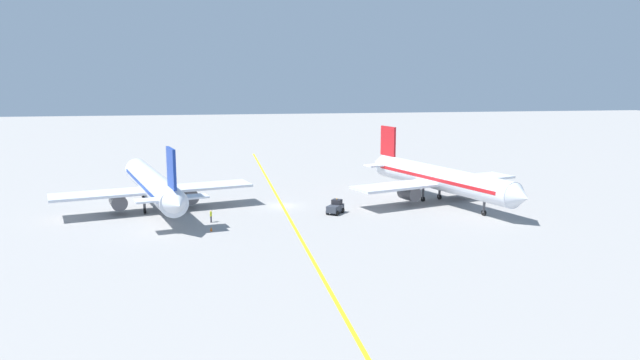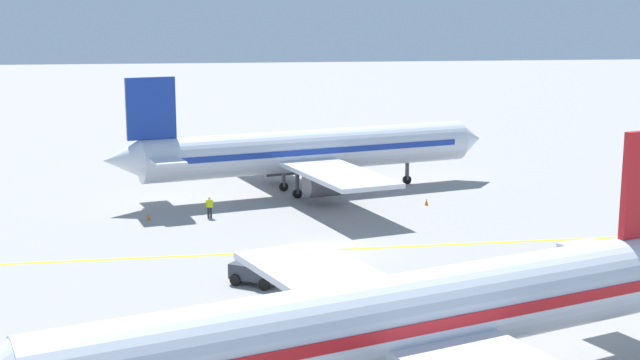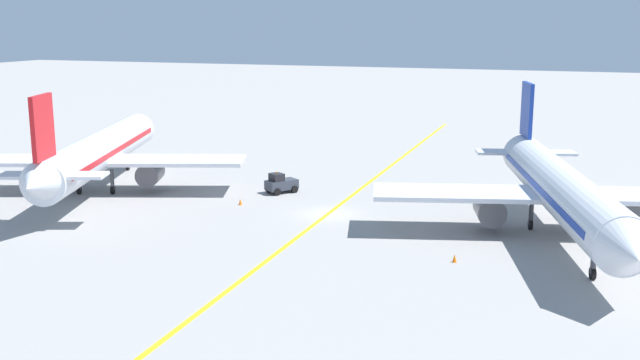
{
  "view_description": "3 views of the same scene",
  "coord_description": "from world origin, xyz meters",
  "px_view_note": "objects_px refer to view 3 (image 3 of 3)",
  "views": [
    {
      "loc": [
        -8.45,
        -90.48,
        19.91
      ],
      "look_at": [
        5.15,
        -3.16,
        4.37
      ],
      "focal_mm": 35.0,
      "sensor_mm": 36.0,
      "label": 1
    },
    {
      "loc": [
        57.4,
        -9.26,
        16.24
      ],
      "look_at": [
        0.73,
        -1.44,
        4.98
      ],
      "focal_mm": 50.0,
      "sensor_mm": 36.0,
      "label": 2
    },
    {
      "loc": [
        -20.63,
        58.19,
        16.14
      ],
      "look_at": [
        -0.65,
        3.72,
        3.76
      ],
      "focal_mm": 42.0,
      "sensor_mm": 36.0,
      "label": 3
    }
  ],
  "objects_px": {
    "traffic_cone_near_nose": "(455,258)",
    "ground_crew_worker": "(467,192)",
    "airplane_at_gate": "(559,188)",
    "airplane_adjacent_stand": "(99,153)",
    "baggage_tug_dark": "(281,184)",
    "traffic_cone_by_wingtip": "(473,188)",
    "traffic_cone_mid_apron": "(240,202)"
  },
  "relations": [
    {
      "from": "traffic_cone_mid_apron",
      "to": "airplane_adjacent_stand",
      "type": "bearing_deg",
      "value": -2.19
    },
    {
      "from": "airplane_at_gate",
      "to": "traffic_cone_by_wingtip",
      "type": "height_order",
      "value": "airplane_at_gate"
    },
    {
      "from": "baggage_tug_dark",
      "to": "traffic_cone_near_nose",
      "type": "bearing_deg",
      "value": 141.77
    },
    {
      "from": "airplane_at_gate",
      "to": "traffic_cone_mid_apron",
      "type": "bearing_deg",
      "value": -0.9
    },
    {
      "from": "traffic_cone_mid_apron",
      "to": "traffic_cone_by_wingtip",
      "type": "xyz_separation_m",
      "value": [
        -18.72,
        -12.87,
        0.0
      ]
    },
    {
      "from": "airplane_adjacent_stand",
      "to": "baggage_tug_dark",
      "type": "bearing_deg",
      "value": -163.27
    },
    {
      "from": "airplane_at_gate",
      "to": "ground_crew_worker",
      "type": "xyz_separation_m",
      "value": [
        8.23,
        -8.61,
        -2.8
      ]
    },
    {
      "from": "traffic_cone_near_nose",
      "to": "baggage_tug_dark",
      "type": "bearing_deg",
      "value": -38.23
    },
    {
      "from": "traffic_cone_by_wingtip",
      "to": "airplane_at_gate",
      "type": "bearing_deg",
      "value": 122.03
    },
    {
      "from": "airplane_at_gate",
      "to": "baggage_tug_dark",
      "type": "bearing_deg",
      "value": -13.37
    },
    {
      "from": "traffic_cone_near_nose",
      "to": "traffic_cone_mid_apron",
      "type": "height_order",
      "value": "same"
    },
    {
      "from": "airplane_at_gate",
      "to": "traffic_cone_near_nose",
      "type": "height_order",
      "value": "airplane_at_gate"
    },
    {
      "from": "airplane_adjacent_stand",
      "to": "baggage_tug_dark",
      "type": "height_order",
      "value": "airplane_adjacent_stand"
    },
    {
      "from": "airplane_adjacent_stand",
      "to": "airplane_at_gate",
      "type": "bearing_deg",
      "value": 178.64
    },
    {
      "from": "ground_crew_worker",
      "to": "traffic_cone_mid_apron",
      "type": "distance_m",
      "value": 20.53
    },
    {
      "from": "traffic_cone_near_nose",
      "to": "traffic_cone_mid_apron",
      "type": "bearing_deg",
      "value": -24.72
    },
    {
      "from": "airplane_adjacent_stand",
      "to": "ground_crew_worker",
      "type": "xyz_separation_m",
      "value": [
        -34.11,
        -7.6,
        -2.8
      ]
    },
    {
      "from": "ground_crew_worker",
      "to": "airplane_adjacent_stand",
      "type": "bearing_deg",
      "value": 12.57
    },
    {
      "from": "airplane_at_gate",
      "to": "airplane_adjacent_stand",
      "type": "relative_size",
      "value": 1.01
    },
    {
      "from": "baggage_tug_dark",
      "to": "traffic_cone_mid_apron",
      "type": "bearing_deg",
      "value": 74.83
    },
    {
      "from": "ground_crew_worker",
      "to": "traffic_cone_mid_apron",
      "type": "bearing_deg",
      "value": 23.53
    },
    {
      "from": "ground_crew_worker",
      "to": "traffic_cone_by_wingtip",
      "type": "bearing_deg",
      "value": -88.95
    },
    {
      "from": "ground_crew_worker",
      "to": "baggage_tug_dark",
      "type": "bearing_deg",
      "value": 8.39
    },
    {
      "from": "baggage_tug_dark",
      "to": "traffic_cone_by_wingtip",
      "type": "height_order",
      "value": "baggage_tug_dark"
    },
    {
      "from": "airplane_at_gate",
      "to": "baggage_tug_dark",
      "type": "xyz_separation_m",
      "value": [
        25.51,
        -6.07,
        -2.81
      ]
    },
    {
      "from": "baggage_tug_dark",
      "to": "traffic_cone_mid_apron",
      "type": "relative_size",
      "value": 6.04
    },
    {
      "from": "traffic_cone_mid_apron",
      "to": "airplane_at_gate",
      "type": "bearing_deg",
      "value": 179.1
    },
    {
      "from": "traffic_cone_mid_apron",
      "to": "traffic_cone_by_wingtip",
      "type": "distance_m",
      "value": 22.72
    },
    {
      "from": "traffic_cone_near_nose",
      "to": "ground_crew_worker",
      "type": "bearing_deg",
      "value": -83.26
    },
    {
      "from": "baggage_tug_dark",
      "to": "traffic_cone_near_nose",
      "type": "distance_m",
      "value": 24.69
    },
    {
      "from": "traffic_cone_mid_apron",
      "to": "traffic_cone_by_wingtip",
      "type": "height_order",
      "value": "same"
    },
    {
      "from": "airplane_adjacent_stand",
      "to": "traffic_cone_mid_apron",
      "type": "height_order",
      "value": "airplane_adjacent_stand"
    }
  ]
}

